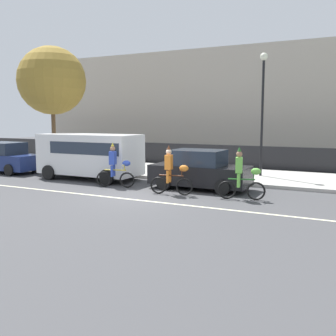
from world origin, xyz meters
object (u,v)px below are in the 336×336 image
Objects in this scene: parked_car_navy at (5,158)px; street_lamp_post at (263,96)px; parade_cyclist_cobalt at (115,168)px; parade_cyclist_orange at (172,173)px; parade_cyclist_lime at (242,177)px; parked_van_white at (91,153)px; parked_car_black at (200,171)px.

street_lamp_post reaches higher than parked_car_navy.
parade_cyclist_cobalt is at bearing -8.80° from parked_car_navy.
parade_cyclist_orange is at bearing -110.48° from street_lamp_post.
street_lamp_post is at bearing 96.31° from parade_cyclist_lime.
street_lamp_post is at bearing 16.85° from parked_car_navy.
parked_van_white is (-5.17, 1.73, 0.44)m from parade_cyclist_orange.
parked_car_navy is at bearing 179.88° from parked_car_black.
street_lamp_post is (4.96, 5.22, 3.15)m from parade_cyclist_cobalt.
parked_car_navy is (-13.68, 1.36, -0.06)m from parade_cyclist_lime.
parade_cyclist_lime is 0.47× the size of parked_car_black.
parked_car_black is at bearing 148.51° from parade_cyclist_lime.
street_lamp_post is (13.09, 3.96, 3.21)m from parked_car_navy.
parade_cyclist_orange is at bearing -107.07° from parked_car_black.
parade_cyclist_cobalt is 0.47× the size of parked_car_navy.
parade_cyclist_lime is 0.33× the size of street_lamp_post.
parked_car_navy is 14.05m from street_lamp_post.
parked_van_white is 0.85× the size of street_lamp_post.
parade_cyclist_lime is 0.47× the size of parked_car_navy.
parade_cyclist_orange is 11.11m from parked_car_navy.
parked_car_black is (-2.19, 1.34, -0.06)m from parade_cyclist_lime.
parade_cyclist_lime is at bearing -5.69° from parked_car_navy.
parked_car_navy is at bearing 171.44° from parade_cyclist_orange.
parade_cyclist_orange is 0.47× the size of parked_car_navy.
parade_cyclist_lime is (2.69, 0.29, 0.00)m from parade_cyclist_orange.
parked_car_black is at bearing -0.96° from parked_van_white.
parked_van_white reaches higher than parked_car_black.
parade_cyclist_lime is at bearing -1.07° from parade_cyclist_cobalt.
parade_cyclist_cobalt is at bearing -133.50° from street_lamp_post.
parade_cyclist_orange is 1.71m from parked_car_black.
street_lamp_post reaches higher than parade_cyclist_orange.
parade_cyclist_lime is 2.56m from parked_car_black.
parked_car_navy is at bearing -163.15° from street_lamp_post.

